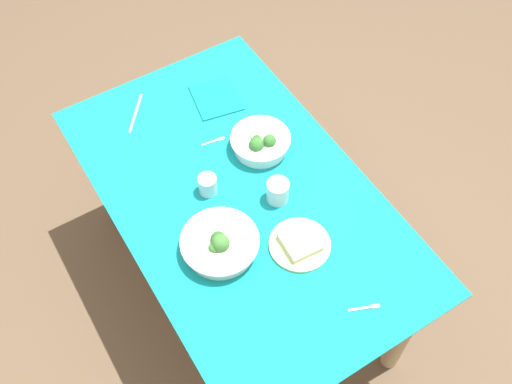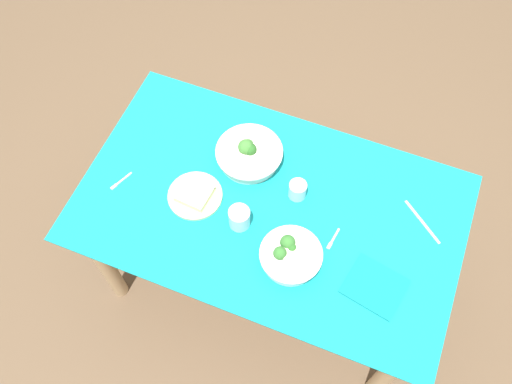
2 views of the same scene
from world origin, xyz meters
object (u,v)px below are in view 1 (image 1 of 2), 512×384
at_px(fork_by_far_bowl, 365,308).
at_px(bread_side_plate, 300,244).
at_px(table_knife_left, 136,113).
at_px(water_glass_side, 278,191).
at_px(broccoli_bowl_near, 220,244).
at_px(fork_by_near_bowl, 214,141).
at_px(broccoli_bowl_far, 260,143).
at_px(water_glass_center, 208,185).
at_px(napkin_folded_upper, 216,98).

bearing_deg(fork_by_far_bowl, bread_side_plate, 121.71).
bearing_deg(table_knife_left, water_glass_side, -119.47).
relative_size(broccoli_bowl_near, fork_by_near_bowl, 2.82).
bearing_deg(fork_by_far_bowl, table_knife_left, 125.40).
height_order(fork_by_far_bowl, table_knife_left, same).
bearing_deg(water_glass_side, broccoli_bowl_far, 162.85).
relative_size(bread_side_plate, table_knife_left, 1.03).
bearing_deg(water_glass_center, fork_by_near_bowl, 144.92).
bearing_deg(water_glass_center, napkin_folded_upper, 146.78).
distance_m(bread_side_plate, fork_by_near_bowl, 0.56).
height_order(broccoli_bowl_near, water_glass_center, broccoli_bowl_near).
height_order(broccoli_bowl_far, water_glass_center, broccoli_bowl_far).
distance_m(bread_side_plate, water_glass_center, 0.40).
bearing_deg(broccoli_bowl_near, napkin_folded_upper, 151.49).
relative_size(broccoli_bowl_near, table_knife_left, 1.29).
distance_m(broccoli_bowl_near, table_knife_left, 0.73).
relative_size(broccoli_bowl_near, fork_by_far_bowl, 2.66).
bearing_deg(bread_side_plate, broccoli_bowl_far, 165.43).
height_order(water_glass_side, table_knife_left, water_glass_side).
relative_size(bread_side_plate, water_glass_center, 2.84).
bearing_deg(water_glass_center, water_glass_side, 50.54).
bearing_deg(fork_by_far_bowl, water_glass_side, 113.23).
bearing_deg(broccoli_bowl_near, table_knife_left, 178.24).
bearing_deg(broccoli_bowl_far, fork_by_far_bowl, -4.87).
relative_size(fork_by_far_bowl, table_knife_left, 0.48).
xyz_separation_m(water_glass_center, fork_by_near_bowl, (-0.19, 0.13, -0.04)).
bearing_deg(table_knife_left, broccoli_bowl_far, -103.10).
distance_m(fork_by_near_bowl, napkin_folded_upper, 0.23).
height_order(broccoli_bowl_far, table_knife_left, broccoli_bowl_far).
relative_size(water_glass_side, fork_by_far_bowl, 0.88).
bearing_deg(broccoli_bowl_far, broccoli_bowl_near, -49.34).
xyz_separation_m(fork_by_far_bowl, napkin_folded_upper, (-1.06, 0.05, 0.00)).
bearing_deg(napkin_folded_upper, water_glass_center, -33.22).
height_order(bread_side_plate, water_glass_center, water_glass_center).
height_order(broccoli_bowl_near, fork_by_far_bowl, broccoli_bowl_near).
xyz_separation_m(table_knife_left, napkin_folded_upper, (0.10, 0.32, 0.00)).
distance_m(water_glass_center, table_knife_left, 0.49).
relative_size(fork_by_near_bowl, napkin_folded_upper, 0.47).
xyz_separation_m(broccoli_bowl_near, fork_by_near_bowl, (-0.43, 0.22, -0.03)).
height_order(broccoli_bowl_far, bread_side_plate, broccoli_bowl_far).
distance_m(broccoli_bowl_far, water_glass_side, 0.24).
relative_size(broccoli_bowl_far, water_glass_center, 3.04).
height_order(broccoli_bowl_near, water_glass_side, broccoli_bowl_near).
height_order(broccoli_bowl_near, table_knife_left, broccoli_bowl_near).
bearing_deg(fork_by_near_bowl, water_glass_side, -71.11).
bearing_deg(water_glass_center, table_knife_left, -172.59).
bearing_deg(bread_side_plate, water_glass_center, -157.23).
distance_m(water_glass_center, fork_by_far_bowl, 0.71).
distance_m(bread_side_plate, napkin_folded_upper, 0.76).
bearing_deg(bread_side_plate, water_glass_side, 168.36).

